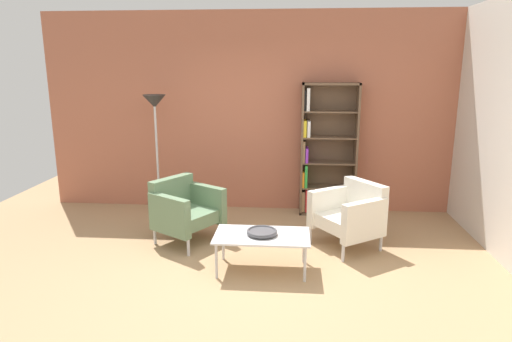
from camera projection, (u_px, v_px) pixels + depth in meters
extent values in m
plane|color=tan|center=(242.00, 281.00, 4.52)|extent=(8.32, 8.32, 0.00)
cube|color=#B2664C|center=(260.00, 113.00, 6.57)|extent=(6.40, 0.12, 2.90)
cube|color=brown|center=(302.00, 150.00, 6.41)|extent=(0.03, 0.30, 1.90)
cube|color=brown|center=(356.00, 150.00, 6.35)|extent=(0.03, 0.30, 1.90)
cube|color=brown|center=(331.00, 84.00, 6.17)|extent=(0.80, 0.30, 0.03)
cube|color=brown|center=(326.00, 212.00, 6.60)|extent=(0.80, 0.30, 0.03)
cube|color=brown|center=(328.00, 148.00, 6.52)|extent=(0.80, 0.02, 1.90)
cube|color=brown|center=(327.00, 187.00, 6.51)|extent=(0.76, 0.28, 0.02)
cube|color=brown|center=(328.00, 162.00, 6.43)|extent=(0.76, 0.28, 0.02)
cube|color=brown|center=(329.00, 137.00, 6.34)|extent=(0.76, 0.28, 0.02)
cube|color=brown|center=(330.00, 111.00, 6.25)|extent=(0.76, 0.28, 0.02)
cube|color=olive|center=(303.00, 201.00, 6.55)|extent=(0.04, 0.20, 0.30)
cube|color=red|center=(306.00, 200.00, 6.54)|extent=(0.02, 0.20, 0.33)
cube|color=blue|center=(309.00, 201.00, 6.54)|extent=(0.02, 0.19, 0.29)
cube|color=orange|center=(303.00, 179.00, 6.46)|extent=(0.03, 0.19, 0.23)
cube|color=green|center=(306.00, 176.00, 6.46)|extent=(0.04, 0.20, 0.33)
cube|color=olive|center=(304.00, 152.00, 6.36)|extent=(0.03, 0.17, 0.31)
cube|color=purple|center=(307.00, 155.00, 6.40)|extent=(0.04, 0.22, 0.21)
cube|color=yellow|center=(305.00, 128.00, 6.32)|extent=(0.04, 0.24, 0.23)
cube|color=white|center=(309.00, 128.00, 6.32)|extent=(0.04, 0.25, 0.23)
cube|color=black|center=(305.00, 100.00, 6.23)|extent=(0.02, 0.23, 0.28)
cube|color=white|center=(308.00, 99.00, 6.20)|extent=(0.04, 0.20, 0.31)
cube|color=silver|center=(262.00, 236.00, 4.67)|extent=(1.00, 0.56, 0.02)
cylinder|color=silver|center=(216.00, 261.00, 4.53)|extent=(0.03, 0.03, 0.38)
cylinder|color=silver|center=(305.00, 264.00, 4.46)|extent=(0.03, 0.03, 0.38)
cylinder|color=silver|center=(223.00, 243.00, 4.98)|extent=(0.03, 0.03, 0.38)
cylinder|color=silver|center=(304.00, 246.00, 4.90)|extent=(0.03, 0.03, 0.38)
cylinder|color=#4C4C51|center=(262.00, 234.00, 4.67)|extent=(0.13, 0.13, 0.02)
cylinder|color=#4C4C51|center=(262.00, 232.00, 4.66)|extent=(0.32, 0.32, 0.02)
torus|color=#4C4C51|center=(262.00, 231.00, 4.66)|extent=(0.32, 0.32, 0.02)
cube|color=slate|center=(188.00, 217.00, 5.45)|extent=(0.83, 0.85, 0.16)
cube|color=slate|center=(172.00, 192.00, 5.55)|extent=(0.45, 0.60, 0.38)
cube|color=slate|center=(169.00, 215.00, 5.18)|extent=(0.58, 0.42, 0.46)
cube|color=slate|center=(206.00, 203.00, 5.66)|extent=(0.58, 0.42, 0.46)
cylinder|color=silver|center=(188.00, 246.00, 5.09)|extent=(0.04, 0.04, 0.24)
cylinder|color=silver|center=(223.00, 231.00, 5.55)|extent=(0.04, 0.04, 0.24)
cylinder|color=silver|center=(155.00, 235.00, 5.43)|extent=(0.04, 0.04, 0.24)
cylinder|color=silver|center=(190.00, 221.00, 5.89)|extent=(0.04, 0.04, 0.24)
cube|color=white|center=(347.00, 222.00, 5.29)|extent=(0.84, 0.86, 0.16)
cube|color=white|center=(365.00, 197.00, 5.36)|extent=(0.47, 0.59, 0.38)
cube|color=white|center=(329.00, 206.00, 5.52)|extent=(0.56, 0.44, 0.46)
cube|color=white|center=(365.00, 221.00, 5.00)|extent=(0.56, 0.44, 0.46)
cylinder|color=silver|center=(310.00, 234.00, 5.44)|extent=(0.04, 0.04, 0.24)
cylinder|color=silver|center=(343.00, 251.00, 4.94)|extent=(0.04, 0.04, 0.24)
cylinder|color=silver|center=(346.00, 226.00, 5.72)|extent=(0.04, 0.04, 0.24)
cylinder|color=silver|center=(381.00, 241.00, 5.22)|extent=(0.04, 0.04, 0.24)
cylinder|color=silver|center=(160.00, 213.00, 6.53)|extent=(0.28, 0.28, 0.02)
cylinder|color=silver|center=(157.00, 158.00, 6.34)|extent=(0.03, 0.03, 1.65)
cone|color=#2D2D2D|center=(154.00, 101.00, 6.16)|extent=(0.32, 0.32, 0.18)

